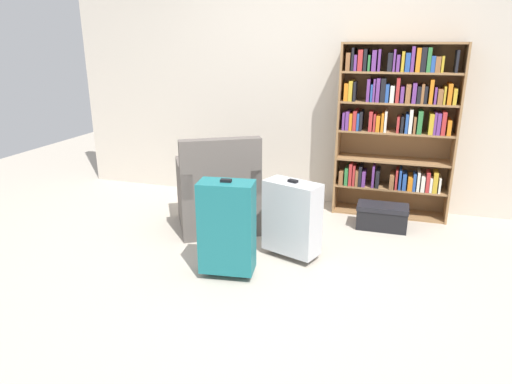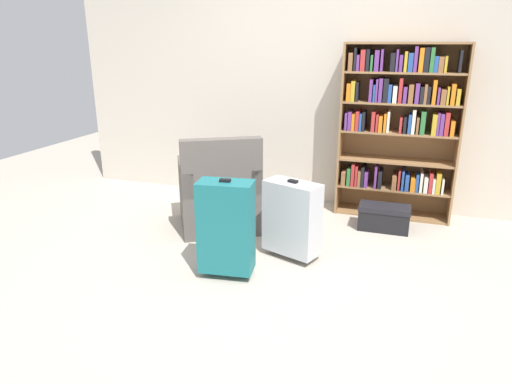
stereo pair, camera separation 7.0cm
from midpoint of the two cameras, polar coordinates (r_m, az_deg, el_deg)
The scene contains 8 objects.
ground_plane at distance 3.51m, azimuth 0.71°, elevation -10.22°, with size 9.62×9.62×0.00m, color #B2A899.
back_wall at distance 4.89m, azimuth 7.08°, elevation 13.74°, with size 5.50×0.10×2.60m, color beige.
bookshelf at distance 4.64m, azimuth 16.66°, elevation 8.40°, with size 1.10×0.31×1.68m.
armchair at distance 4.26m, azimuth -5.30°, elevation -0.42°, with size 0.96×0.96×0.90m.
mug at distance 4.27m, azimuth 1.12°, elevation -4.14°, with size 0.12×0.08×0.10m.
storage_box at distance 4.42m, azimuth 15.05°, elevation -2.92°, with size 0.46×0.24×0.23m.
suitcase_teal at distance 3.34m, azimuth -4.25°, elevation -4.40°, with size 0.42×0.26×0.76m.
suitcase_silver at distance 3.65m, azimuth 3.96°, elevation -3.20°, with size 0.49×0.35×0.66m.
Camera 1 is at (0.84, -2.97, 1.68)m, focal length 31.99 mm.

